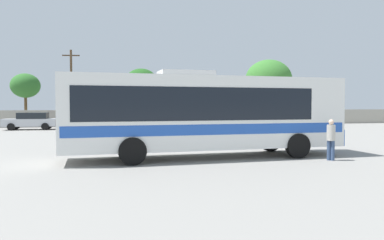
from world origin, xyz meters
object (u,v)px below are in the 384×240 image
coach_bus_white_blue (203,112)px  attendant_by_bus_door (331,137)px  roadside_tree_midleft (101,95)px  parked_car_second_maroon (99,120)px  parked_car_third_black (170,120)px  roadside_tree_right (269,79)px  roadside_tree_midright (141,83)px  parked_car_leftmost_silver (31,121)px  utility_pole_near (71,86)px  roadside_tree_left (25,86)px

coach_bus_white_blue → attendant_by_bus_door: bearing=-21.8°
roadside_tree_midleft → parked_car_second_maroon: bearing=-90.6°
parked_car_second_maroon → attendant_by_bus_door: bearing=-67.6°
parked_car_third_black → roadside_tree_right: 16.18m
coach_bus_white_blue → roadside_tree_midleft: (-4.64, 31.57, 1.54)m
roadside_tree_midleft → coach_bus_white_blue: bearing=-81.6°
roadside_tree_midright → parked_car_leftmost_silver: bearing=-135.5°
parked_car_leftmost_silver → roadside_tree_midright: roadside_tree_midright is taller
parked_car_leftmost_silver → parked_car_third_black: (12.80, 0.37, -0.03)m
roadside_tree_midright → parked_car_third_black: bearing=-79.6°
parked_car_second_maroon → utility_pole_near: bearing=119.9°
parked_car_third_black → roadside_tree_left: size_ratio=0.73×
roadside_tree_midleft → roadside_tree_midright: 5.09m
coach_bus_white_blue → utility_pole_near: utility_pole_near is taller
roadside_tree_midright → roadside_tree_right: 15.99m
attendant_by_bus_door → roadside_tree_right: 32.48m
parked_car_second_maroon → utility_pole_near: size_ratio=0.55×
utility_pole_near → roadside_tree_right: (23.55, 1.88, 1.23)m
parked_car_third_black → roadside_tree_right: bearing=27.4°
roadside_tree_midleft → utility_pole_near: bearing=-120.4°
roadside_tree_midright → utility_pole_near: bearing=-147.1°
utility_pole_near → roadside_tree_midright: (7.89, 5.11, 0.76)m
parked_car_leftmost_silver → roadside_tree_midright: size_ratio=0.67×
attendant_by_bus_door → utility_pole_near: 31.13m
parked_car_third_black → utility_pole_near: (-9.79, 5.23, 3.45)m
parked_car_second_maroon → parked_car_third_black: (6.86, -0.14, 0.03)m
parked_car_third_black → parked_car_leftmost_silver: bearing=-178.3°
parked_car_second_maroon → roadside_tree_left: (-8.29, 9.06, 3.66)m
parked_car_third_black → utility_pole_near: 11.63m
parked_car_third_black → roadside_tree_left: roadside_tree_left is taller
attendant_by_bus_door → roadside_tree_midright: (-4.59, 33.43, 4.06)m
utility_pole_near → roadside_tree_midleft: size_ratio=1.65×
roadside_tree_right → roadside_tree_left: bearing=175.9°
utility_pole_near → parked_car_leftmost_silver: bearing=-118.2°
utility_pole_near → roadside_tree_left: utility_pole_near is taller
parked_car_leftmost_silver → parked_car_second_maroon: (5.94, 0.51, -0.06)m
attendant_by_bus_door → parked_car_leftmost_silver: 27.49m
parked_car_second_maroon → utility_pole_near: utility_pole_near is taller
roadside_tree_right → attendant_by_bus_door: bearing=-110.1°
roadside_tree_left → coach_bus_white_blue: bearing=-66.7°
roadside_tree_midleft → roadside_tree_midright: bearing=-0.8°
coach_bus_white_blue → roadside_tree_midright: (0.21, 31.50, 3.06)m
parked_car_leftmost_silver → parked_car_third_black: size_ratio=1.07×
parked_car_second_maroon → roadside_tree_midright: 12.11m
attendant_by_bus_door → roadside_tree_left: (-17.85, 32.28, 3.49)m
utility_pole_near → roadside_tree_midleft: utility_pole_near is taller
coach_bus_white_blue → roadside_tree_midright: roadside_tree_midright is taller
parked_car_third_black → roadside_tree_right: (13.76, 7.12, 4.69)m
utility_pole_near → roadside_tree_midleft: bearing=59.6°
parked_car_leftmost_silver → roadside_tree_right: roadside_tree_right is taller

